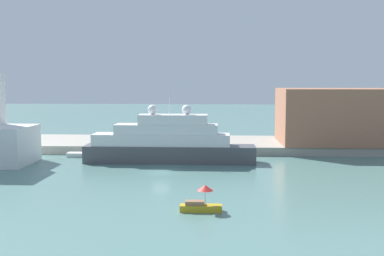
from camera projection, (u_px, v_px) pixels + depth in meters
ground at (161, 173)px, 68.48m from camera, size 400.00×400.00×0.00m
quay_dock at (176, 144)px, 93.44m from camera, size 110.00×18.39×1.49m
large_yacht at (167, 143)px, 76.87m from camera, size 27.39×4.61×11.73m
small_motorboat at (201, 202)px, 48.10m from camera, size 4.24×1.61×2.72m
work_barge at (84, 155)px, 82.73m from camera, size 5.64×1.98×0.73m
harbor_building at (335, 116)px, 89.53m from camera, size 20.53×15.39×10.18m
parked_car at (110, 139)px, 90.63m from camera, size 4.03×1.66×1.55m
person_figure at (126, 140)px, 87.92m from camera, size 0.36×0.36×1.57m
mooring_bollard at (164, 144)px, 85.23m from camera, size 0.52×0.52×0.71m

